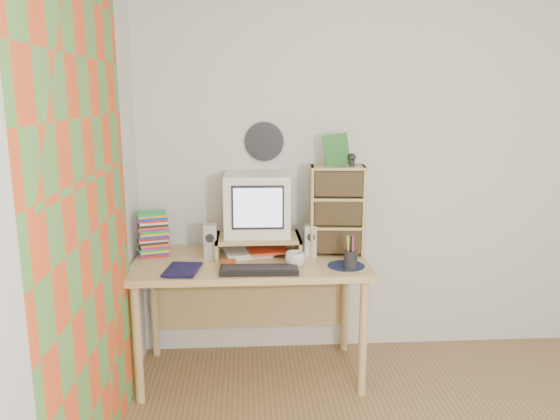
{
  "coord_description": "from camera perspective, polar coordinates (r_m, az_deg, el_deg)",
  "views": [
    {
      "loc": [
        -1.05,
        -1.78,
        1.74
      ],
      "look_at": [
        -0.85,
        1.33,
        1.07
      ],
      "focal_mm": 35.0,
      "sensor_mm": 36.0,
      "label": 1
    }
  ],
  "objects": [
    {
      "name": "back_wall",
      "position": [
        3.72,
        12.87,
        4.32
      ],
      "size": [
        3.5,
        0.0,
        3.5
      ],
      "primitive_type": "plane",
      "rotation": [
        1.57,
        0.0,
        0.0
      ],
      "color": "silver",
      "rests_on": "floor"
    },
    {
      "name": "left_wall",
      "position": [
        1.98,
        -24.26,
        -3.21
      ],
      "size": [
        0.0,
        3.5,
        3.5
      ],
      "primitive_type": "plane",
      "rotation": [
        1.57,
        0.0,
        1.57
      ],
      "color": "silver",
      "rests_on": "floor"
    },
    {
      "name": "curtain",
      "position": [
        2.43,
        -19.27,
        -2.53
      ],
      "size": [
        0.0,
        2.2,
        2.2
      ],
      "primitive_type": "plane",
      "rotation": [
        1.57,
        0.0,
        1.57
      ],
      "color": "#E24D1F",
      "rests_on": "left_wall"
    },
    {
      "name": "wall_disc",
      "position": [
        3.53,
        -1.66,
        7.16
      ],
      "size": [
        0.25,
        0.02,
        0.25
      ],
      "primitive_type": "cylinder",
      "rotation": [
        1.57,
        0.0,
        0.0
      ],
      "color": "black",
      "rests_on": "back_wall"
    },
    {
      "name": "desk",
      "position": [
        3.42,
        -3.1,
        -7.04
      ],
      "size": [
        1.4,
        0.7,
        0.75
      ],
      "color": "tan",
      "rests_on": "floor"
    },
    {
      "name": "monitor_riser",
      "position": [
        3.38,
        -2.3,
        -3.16
      ],
      "size": [
        0.52,
        0.3,
        0.12
      ],
      "color": "tan",
      "rests_on": "desk"
    },
    {
      "name": "crt_monitor",
      "position": [
        3.38,
        -2.39,
        0.59
      ],
      "size": [
        0.41,
        0.41,
        0.38
      ],
      "primitive_type": "cube",
      "rotation": [
        0.0,
        0.0,
        -0.02
      ],
      "color": "white",
      "rests_on": "monitor_riser"
    },
    {
      "name": "speaker_left",
      "position": [
        3.34,
        -7.29,
        -3.26
      ],
      "size": [
        0.08,
        0.08,
        0.21
      ],
      "primitive_type": "cube",
      "rotation": [
        0.0,
        0.0,
        -0.0
      ],
      "color": "#B3B4B9",
      "rests_on": "desk"
    },
    {
      "name": "speaker_right",
      "position": [
        3.37,
        3.18,
        -3.18
      ],
      "size": [
        0.08,
        0.08,
        0.19
      ],
      "primitive_type": "cube",
      "rotation": [
        0.0,
        0.0,
        -0.05
      ],
      "color": "#B3B4B9",
      "rests_on": "desk"
    },
    {
      "name": "keyboard",
      "position": [
        3.07,
        -2.2,
        -6.3
      ],
      "size": [
        0.44,
        0.16,
        0.03
      ],
      "primitive_type": "cube",
      "rotation": [
        0.0,
        0.0,
        -0.03
      ],
      "color": "black",
      "rests_on": "desk"
    },
    {
      "name": "dvd_stack",
      "position": [
        3.45,
        -13.1,
        -2.65
      ],
      "size": [
        0.2,
        0.17,
        0.25
      ],
      "primitive_type": null,
      "rotation": [
        0.0,
        0.0,
        0.28
      ],
      "color": "brown",
      "rests_on": "desk"
    },
    {
      "name": "cd_rack",
      "position": [
        3.38,
        6.0,
        -0.04
      ],
      "size": [
        0.35,
        0.21,
        0.55
      ],
      "primitive_type": "cube",
      "rotation": [
        0.0,
        0.0,
        -0.09
      ],
      "color": "tan",
      "rests_on": "desk"
    },
    {
      "name": "mug",
      "position": [
        3.16,
        1.59,
        -5.2
      ],
      "size": [
        0.13,
        0.13,
        0.09
      ],
      "primitive_type": "imported",
      "rotation": [
        0.0,
        0.0,
        -0.16
      ],
      "color": "silver",
      "rests_on": "desk"
    },
    {
      "name": "diary",
      "position": [
        3.16,
        -11.78,
        -5.9
      ],
      "size": [
        0.24,
        0.19,
        0.04
      ],
      "primitive_type": "imported",
      "rotation": [
        0.0,
        0.0,
        -0.13
      ],
      "color": "#100E35",
      "rests_on": "desk"
    },
    {
      "name": "mousepad",
      "position": [
        3.21,
        6.92,
        -5.8
      ],
      "size": [
        0.25,
        0.25,
        0.0
      ],
      "primitive_type": "cylinder",
      "rotation": [
        0.0,
        0.0,
        0.19
      ],
      "color": "#0F1A32",
      "rests_on": "desk"
    },
    {
      "name": "pen_cup",
      "position": [
        3.14,
        7.38,
        -4.82
      ],
      "size": [
        0.09,
        0.09,
        0.15
      ],
      "primitive_type": null,
      "rotation": [
        0.0,
        0.0,
        -0.18
      ],
      "color": "black",
      "rests_on": "desk"
    },
    {
      "name": "papers",
      "position": [
        3.4,
        -2.59,
        -4.41
      ],
      "size": [
        0.31,
        0.26,
        0.04
      ],
      "primitive_type": null,
      "rotation": [
        0.0,
        0.0,
        0.19
      ],
      "color": "silver",
      "rests_on": "desk"
    },
    {
      "name": "red_box",
      "position": [
        3.18,
        -5.4,
        -5.58
      ],
      "size": [
        0.09,
        0.06,
        0.04
      ],
      "primitive_type": "cube",
      "rotation": [
        0.0,
        0.0,
        0.12
      ],
      "color": "#AE3912",
      "rests_on": "desk"
    },
    {
      "name": "game_box",
      "position": [
        3.34,
        5.9,
        6.26
      ],
      "size": [
        0.15,
        0.03,
        0.19
      ],
      "primitive_type": "cube",
      "rotation": [
        0.0,
        0.0,
        -0.01
      ],
      "color": "#195819",
      "rests_on": "cd_rack"
    },
    {
      "name": "webcam",
      "position": [
        3.32,
        7.53,
        5.22
      ],
      "size": [
        0.05,
        0.05,
        0.08
      ],
      "primitive_type": null,
      "rotation": [
        0.0,
        0.0,
        0.06
      ],
      "color": "black",
      "rests_on": "cd_rack"
    }
  ]
}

